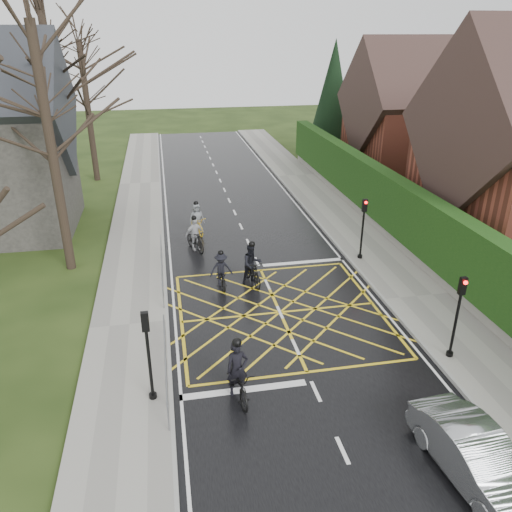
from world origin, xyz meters
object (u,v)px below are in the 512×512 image
object	(u,v)px
cyclist_front	(195,238)
cyclist_lead	(197,222)
cyclist_back	(252,268)
car	(476,457)
cyclist_rear	(238,378)
cyclist_mid	(221,273)

from	to	relation	value
cyclist_front	cyclist_lead	world-z (taller)	cyclist_front
cyclist_back	car	xyz separation A→B (m)	(3.60, -11.76, -0.09)
cyclist_lead	car	bearing A→B (deg)	-87.82
cyclist_rear	cyclist_mid	size ratio (longest dim) A/B	1.23
cyclist_rear	cyclist_back	size ratio (longest dim) A/B	1.05
cyclist_rear	cyclist_lead	world-z (taller)	cyclist_rear
cyclist_mid	cyclist_front	bearing A→B (deg)	97.87
cyclist_back	cyclist_lead	xyz separation A→B (m)	(-1.95, 6.66, -0.12)
cyclist_lead	cyclist_back	bearing A→B (deg)	-88.26
cyclist_back	cyclist_mid	distance (m)	1.40
cyclist_front	car	bearing A→B (deg)	-91.98
cyclist_back	car	world-z (taller)	cyclist_back
cyclist_rear	car	world-z (taller)	cyclist_rear
car	cyclist_mid	bearing A→B (deg)	107.57
cyclist_mid	car	world-z (taller)	cyclist_mid
cyclist_rear	car	xyz separation A→B (m)	(5.42, -4.28, 0.01)
cyclist_back	cyclist_rear	bearing A→B (deg)	-113.67
cyclist_back	cyclist_lead	bearing A→B (deg)	96.33
cyclist_back	cyclist_front	bearing A→B (deg)	107.81
cyclist_mid	car	size ratio (longest dim) A/B	0.43
cyclist_rear	cyclist_front	size ratio (longest dim) A/B	1.13
cyclist_back	cyclist_front	distance (m)	4.81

